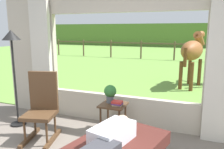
% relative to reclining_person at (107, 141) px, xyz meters
% --- Properties ---
extents(back_wall_with_window, '(5.20, 0.12, 2.55)m').
position_rel_reclining_person_xyz_m(back_wall_with_window, '(-0.42, 1.72, 0.73)').
color(back_wall_with_window, '#BCB29E').
rests_on(back_wall_with_window, ground_plane).
extents(curtain_panel_left, '(0.44, 0.10, 2.40)m').
position_rel_reclining_person_xyz_m(curtain_panel_left, '(-2.11, 1.58, 0.68)').
color(curtain_panel_left, beige).
rests_on(curtain_panel_left, ground_plane).
extents(curtain_panel_right, '(0.44, 0.10, 2.40)m').
position_rel_reclining_person_xyz_m(curtain_panel_right, '(1.27, 1.58, 0.68)').
color(curtain_panel_right, beige).
rests_on(curtain_panel_right, ground_plane).
extents(outdoor_pasture_lawn, '(36.00, 21.68, 0.02)m').
position_rel_reclining_person_xyz_m(outdoor_pasture_lawn, '(-0.42, 12.62, -0.51)').
color(outdoor_pasture_lawn, olive).
rests_on(outdoor_pasture_lawn, ground_plane).
extents(distant_hill_ridge, '(36.00, 2.00, 2.40)m').
position_rel_reclining_person_xyz_m(distant_hill_ridge, '(-0.42, 22.46, 0.68)').
color(distant_hill_ridge, '#557632').
rests_on(distant_hill_ridge, ground_plane).
extents(reclining_person, '(0.48, 1.42, 0.22)m').
position_rel_reclining_person_xyz_m(reclining_person, '(0.00, 0.00, 0.00)').
color(reclining_person, silver).
rests_on(reclining_person, recliner_sofa).
extents(rocking_chair, '(0.62, 0.77, 1.12)m').
position_rel_reclining_person_xyz_m(rocking_chair, '(-1.43, 0.66, 0.02)').
color(rocking_chair, '#4C331E').
rests_on(rocking_chair, ground_plane).
extents(side_table, '(0.44, 0.44, 0.52)m').
position_rel_reclining_person_xyz_m(side_table, '(-0.40, 1.28, -0.10)').
color(side_table, '#4C331E').
rests_on(side_table, ground_plane).
extents(potted_plant, '(0.22, 0.22, 0.32)m').
position_rel_reclining_person_xyz_m(potted_plant, '(-0.48, 1.34, 0.18)').
color(potted_plant, '#4C5156').
rests_on(potted_plant, side_table).
extents(book_stack, '(0.19, 0.15, 0.08)m').
position_rel_reclining_person_xyz_m(book_stack, '(-0.31, 1.23, 0.04)').
color(book_stack, beige).
rests_on(book_stack, side_table).
extents(floor_lamp_left, '(0.32, 0.32, 1.79)m').
position_rel_reclining_person_xyz_m(floor_lamp_left, '(-2.22, 0.92, 0.93)').
color(floor_lamp_left, black).
rests_on(floor_lamp_left, ground_plane).
extents(horse, '(0.86, 1.82, 1.73)m').
position_rel_reclining_person_xyz_m(horse, '(0.75, 5.14, 0.63)').
color(horse, brown).
rests_on(horse, outdoor_pasture_lawn).
extents(pasture_fence_line, '(16.10, 0.10, 1.10)m').
position_rel_reclining_person_xyz_m(pasture_fence_line, '(-0.42, 11.40, 0.22)').
color(pasture_fence_line, brown).
rests_on(pasture_fence_line, outdoor_pasture_lawn).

